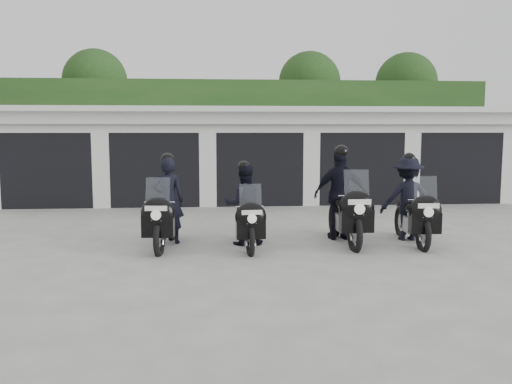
{
  "coord_description": "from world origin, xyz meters",
  "views": [
    {
      "loc": [
        -1.42,
        -10.59,
        2.29
      ],
      "look_at": [
        -0.55,
        0.11,
        1.05
      ],
      "focal_mm": 38.0,
      "sensor_mm": 36.0,
      "label": 1
    }
  ],
  "objects": [
    {
      "name": "background_vegetation",
      "position": [
        0.37,
        12.92,
        2.77
      ],
      "size": [
        20.0,
        3.9,
        5.8
      ],
      "color": "#193D16",
      "rests_on": "ground"
    },
    {
      "name": "police_bike_a",
      "position": [
        -2.34,
        0.0,
        0.75
      ],
      "size": [
        0.76,
        2.17,
        1.88
      ],
      "rotation": [
        0.0,
        0.0,
        -0.09
      ],
      "color": "black",
      "rests_on": "ground"
    },
    {
      "name": "police_bike_b",
      "position": [
        -0.79,
        -0.1,
        0.73
      ],
      "size": [
        0.82,
        1.99,
        1.73
      ],
      "rotation": [
        0.0,
        0.0,
        0.06
      ],
      "color": "black",
      "rests_on": "ground"
    },
    {
      "name": "garage_block",
      "position": [
        -0.0,
        8.06,
        1.42
      ],
      "size": [
        16.4,
        6.8,
        2.96
      ],
      "color": "silver",
      "rests_on": "ground"
    },
    {
      "name": "police_bike_d",
      "position": [
        2.61,
        0.08,
        0.8
      ],
      "size": [
        1.15,
        2.15,
        1.87
      ],
      "rotation": [
        0.0,
        0.0,
        -0.05
      ],
      "color": "black",
      "rests_on": "ground"
    },
    {
      "name": "ground",
      "position": [
        0.0,
        0.0,
        0.0
      ],
      "size": [
        80.0,
        80.0,
        0.0
      ],
      "primitive_type": "plane",
      "color": "#A2A29C",
      "rests_on": "ground"
    },
    {
      "name": "police_bike_c",
      "position": [
        1.24,
        0.22,
        0.86
      ],
      "size": [
        1.12,
        2.34,
        2.04
      ],
      "rotation": [
        0.0,
        0.0,
        0.02
      ],
      "color": "black",
      "rests_on": "ground"
    }
  ]
}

